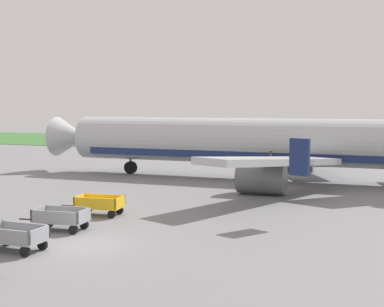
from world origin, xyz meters
The scene contains 6 objects.
ground_plane centered at (0.00, 0.00, 0.00)m, with size 220.00×220.00×0.00m, color slate.
grass_strip centered at (0.00, 60.07, 0.03)m, with size 220.00×28.00×0.06m, color #3D7033.
airplane centered at (1.79, 22.46, 3.05)m, with size 37.56×30.29×11.34m.
baggage_cart_third_in_row centered at (-2.19, -1.84, 0.60)m, with size 3.56×1.43×1.07m.
baggage_cart_fourth_in_row centered at (-2.62, 1.96, 0.60)m, with size 3.61×1.69×1.07m.
baggage_cart_far_end centered at (-2.78, 5.74, 0.60)m, with size 3.62×1.72×1.07m.
Camera 1 is at (12.79, -19.41, 6.08)m, focal length 50.19 mm.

